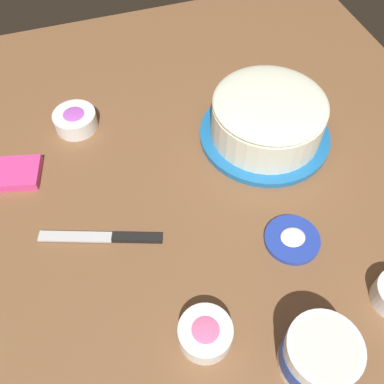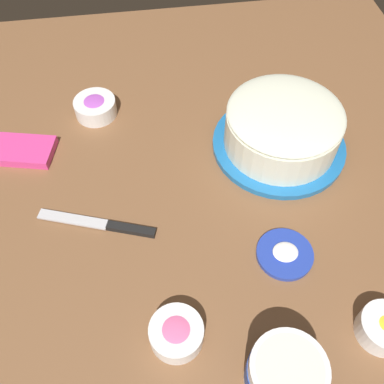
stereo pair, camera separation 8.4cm
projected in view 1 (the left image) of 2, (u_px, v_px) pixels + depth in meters
ground_plane at (146, 244)px, 0.81m from camera, size 1.54×1.54×0.00m
frosted_cake at (267, 119)px, 0.93m from camera, size 0.29×0.29×0.12m
frosting_tub at (319, 355)px, 0.65m from camera, size 0.12×0.12×0.09m
frosting_tub_lid at (292, 239)px, 0.81m from camera, size 0.11×0.11×0.02m
spreading_knife at (112, 237)px, 0.81m from camera, size 0.23×0.10×0.01m
sprinkle_bowl_pink at (205, 333)px, 0.69m from camera, size 0.09×0.09×0.04m
sprinkle_bowl_rainbow at (75, 119)px, 0.97m from camera, size 0.10×0.10×0.04m
candy_box_upper at (7, 174)px, 0.90m from camera, size 0.15×0.11×0.02m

